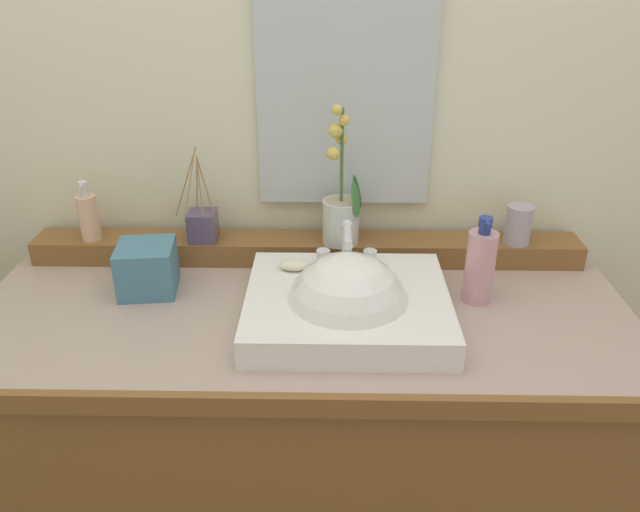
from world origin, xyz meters
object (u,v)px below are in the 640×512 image
(potted_plant, at_px, (341,210))
(lotion_bottle, at_px, (480,265))
(sink_basin, at_px, (347,310))
(soap_dispenser, at_px, (88,216))
(reed_diffuser, at_px, (203,225))
(tumbler_cup, at_px, (518,225))
(soap_bar, at_px, (294,265))
(tissue_box, at_px, (147,268))

(potted_plant, relative_size, lotion_bottle, 1.71)
(sink_basin, relative_size, soap_dispenser, 2.81)
(reed_diffuser, bearing_deg, tumbler_cup, -0.33)
(soap_bar, height_order, tissue_box, tissue_box)
(potted_plant, xyz_separation_m, tumbler_cup, (0.45, 0.00, -0.04))
(sink_basin, height_order, reed_diffuser, reed_diffuser)
(soap_bar, relative_size, tissue_box, 0.54)
(tumbler_cup, relative_size, tissue_box, 0.77)
(soap_dispenser, distance_m, reed_diffuser, 0.29)
(potted_plant, height_order, tumbler_cup, potted_plant)
(reed_diffuser, xyz_separation_m, lotion_bottle, (0.67, -0.19, -0.01))
(tumbler_cup, bearing_deg, tissue_box, -170.44)
(potted_plant, height_order, reed_diffuser, potted_plant)
(sink_basin, xyz_separation_m, reed_diffuser, (-0.36, 0.29, 0.07))
(sink_basin, height_order, tumbler_cup, sink_basin)
(sink_basin, height_order, soap_dispenser, soap_dispenser)
(soap_dispenser, bearing_deg, soap_bar, -17.48)
(sink_basin, xyz_separation_m, tumbler_cup, (0.43, 0.28, 0.08))
(sink_basin, xyz_separation_m, soap_dispenser, (-0.65, 0.29, 0.10))
(sink_basin, bearing_deg, soap_dispenser, 156.35)
(reed_diffuser, distance_m, lotion_bottle, 0.69)
(soap_bar, xyz_separation_m, potted_plant, (0.11, 0.16, 0.07))
(soap_bar, height_order, reed_diffuser, reed_diffuser)
(sink_basin, distance_m, reed_diffuser, 0.47)
(tissue_box, bearing_deg, soap_dispenser, 139.88)
(reed_diffuser, height_order, tissue_box, reed_diffuser)
(sink_basin, relative_size, potted_plant, 1.24)
(soap_bar, distance_m, lotion_bottle, 0.42)
(sink_basin, distance_m, lotion_bottle, 0.32)
(soap_dispenser, xyz_separation_m, lotion_bottle, (0.96, -0.18, -0.04))
(soap_dispenser, bearing_deg, lotion_bottle, -10.92)
(lotion_bottle, bearing_deg, soap_bar, 177.73)
(reed_diffuser, relative_size, lotion_bottle, 1.20)
(soap_dispenser, bearing_deg, reed_diffuser, 0.55)
(lotion_bottle, distance_m, tissue_box, 0.77)
(tissue_box, bearing_deg, potted_plant, 18.04)
(soap_bar, relative_size, potted_plant, 0.20)
(soap_bar, relative_size, tumbler_cup, 0.70)
(potted_plant, relative_size, reed_diffuser, 1.43)
(soap_dispenser, distance_m, lotion_bottle, 0.97)
(soap_dispenser, xyz_separation_m, reed_diffuser, (0.29, 0.00, -0.02))
(sink_basin, xyz_separation_m, lotion_bottle, (0.30, 0.10, 0.06))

